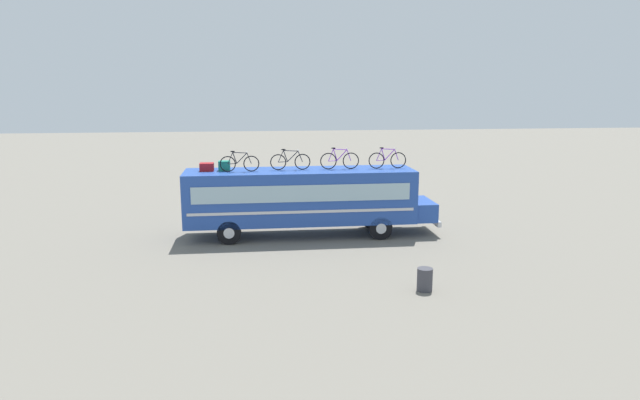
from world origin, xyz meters
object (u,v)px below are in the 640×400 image
at_px(luggage_bag_2, 224,166).
at_px(trash_bin, 425,279).
at_px(rooftop_bicycle_2, 290,161).
at_px(rooftop_bicycle_1, 239,163).
at_px(bus, 304,197).
at_px(rooftop_bicycle_4, 387,160).
at_px(rooftop_bicycle_3, 340,160).
at_px(luggage_bag_1, 207,167).

xyz_separation_m(luggage_bag_2, trash_bin, (6.75, -7.66, -2.81)).
bearing_deg(rooftop_bicycle_2, rooftop_bicycle_1, -173.13).
distance_m(bus, luggage_bag_2, 3.75).
distance_m(rooftop_bicycle_1, rooftop_bicycle_4, 6.56).
height_order(bus, trash_bin, bus).
height_order(luggage_bag_2, rooftop_bicycle_4, rooftop_bicycle_4).
bearing_deg(rooftop_bicycle_3, trash_bin, -77.40).
xyz_separation_m(luggage_bag_2, rooftop_bicycle_2, (2.87, -0.10, 0.17)).
height_order(rooftop_bicycle_1, rooftop_bicycle_3, rooftop_bicycle_3).
bearing_deg(luggage_bag_2, luggage_bag_1, 178.14).
xyz_separation_m(bus, trash_bin, (3.28, -7.47, -1.39)).
relative_size(luggage_bag_2, rooftop_bicycle_4, 0.29).
xyz_separation_m(rooftop_bicycle_2, rooftop_bicycle_4, (4.35, -0.05, 0.01)).
height_order(bus, luggage_bag_2, luggage_bag_2).
bearing_deg(luggage_bag_1, rooftop_bicycle_2, -1.97).
height_order(bus, luggage_bag_1, luggage_bag_1).
height_order(luggage_bag_1, rooftop_bicycle_2, rooftop_bicycle_2).
distance_m(luggage_bag_2, rooftop_bicycle_1, 0.78).
height_order(luggage_bag_2, rooftop_bicycle_2, rooftop_bicycle_2).
xyz_separation_m(bus, rooftop_bicycle_3, (1.59, 0.07, 1.61)).
bearing_deg(rooftop_bicycle_2, trash_bin, -62.86).
relative_size(luggage_bag_2, rooftop_bicycle_3, 0.29).
relative_size(rooftop_bicycle_2, rooftop_bicycle_4, 1.03).
xyz_separation_m(bus, rooftop_bicycle_1, (-2.80, -0.18, 1.59)).
bearing_deg(luggage_bag_2, bus, -3.14).
height_order(luggage_bag_2, rooftop_bicycle_3, rooftop_bicycle_3).
bearing_deg(trash_bin, rooftop_bicycle_1, 129.84).
height_order(luggage_bag_1, trash_bin, luggage_bag_1).
distance_m(rooftop_bicycle_2, rooftop_bicycle_4, 4.35).
bearing_deg(rooftop_bicycle_3, luggage_bag_2, 178.58).
height_order(rooftop_bicycle_1, trash_bin, rooftop_bicycle_1).
relative_size(bus, luggage_bag_2, 22.38).
height_order(bus, rooftop_bicycle_3, rooftop_bicycle_3).
bearing_deg(luggage_bag_1, rooftop_bicycle_1, -15.38).
relative_size(rooftop_bicycle_4, trash_bin, 2.26).
height_order(luggage_bag_1, rooftop_bicycle_3, rooftop_bicycle_3).
bearing_deg(rooftop_bicycle_1, luggage_bag_2, 151.16).
bearing_deg(rooftop_bicycle_2, rooftop_bicycle_4, -0.68).
bearing_deg(rooftop_bicycle_4, rooftop_bicycle_1, -178.13).
bearing_deg(rooftop_bicycle_3, rooftop_bicycle_4, -0.71).
distance_m(rooftop_bicycle_3, trash_bin, 8.28).
relative_size(luggage_bag_2, rooftop_bicycle_2, 0.28).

